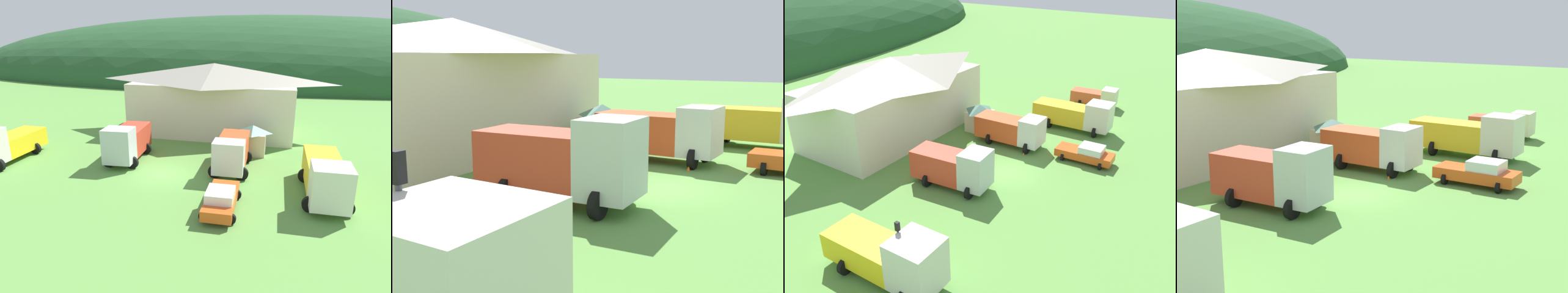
% 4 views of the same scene
% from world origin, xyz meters
% --- Properties ---
extents(ground_plane, '(200.00, 200.00, 0.00)m').
position_xyz_m(ground_plane, '(0.00, 0.00, 0.00)').
color(ground_plane, '#5B9342').
extents(depot_building, '(19.73, 10.10, 8.03)m').
position_xyz_m(depot_building, '(1.32, 14.31, 4.14)').
color(depot_building, silver).
rests_on(depot_building, ground).
extents(play_shed_cream, '(2.71, 2.48, 2.87)m').
position_xyz_m(play_shed_cream, '(6.58, 7.13, 1.48)').
color(play_shed_cream, beige).
rests_on(play_shed_cream, ground).
extents(flatbed_truck_yellow, '(3.40, 7.83, 3.60)m').
position_xyz_m(flatbed_truck_yellow, '(-15.06, -0.81, 1.75)').
color(flatbed_truck_yellow, silver).
rests_on(flatbed_truck_yellow, ground).
extents(tow_truck_silver, '(3.58, 6.72, 3.55)m').
position_xyz_m(tow_truck_silver, '(-4.41, 2.45, 1.83)').
color(tow_truck_silver, silver).
rests_on(tow_truck_silver, ground).
extents(heavy_rig_white, '(3.34, 6.79, 3.17)m').
position_xyz_m(heavy_rig_white, '(5.23, 2.49, 1.67)').
color(heavy_rig_white, white).
rests_on(heavy_rig_white, ground).
extents(heavy_rig_striped, '(3.38, 8.28, 3.33)m').
position_xyz_m(heavy_rig_striped, '(12.40, -1.36, 1.69)').
color(heavy_rig_striped, silver).
rests_on(heavy_rig_striped, ground).
extents(light_truck_cream, '(2.76, 5.50, 2.35)m').
position_xyz_m(light_truck_cream, '(20.74, -0.79, 1.20)').
color(light_truck_cream, beige).
rests_on(light_truck_cream, ground).
extents(service_pickup_orange, '(2.44, 5.18, 1.66)m').
position_xyz_m(service_pickup_orange, '(5.63, -5.01, 0.83)').
color(service_pickup_orange, '#E1511A').
rests_on(service_pickup_orange, ground).
extents(traffic_light_west, '(0.20, 0.32, 4.26)m').
position_xyz_m(traffic_light_west, '(-14.93, -1.41, 2.61)').
color(traffic_light_west, '#4C4C51').
rests_on(traffic_light_west, ground).
extents(traffic_cone_near_pickup, '(0.36, 0.36, 0.57)m').
position_xyz_m(traffic_cone_near_pickup, '(-3.54, 4.89, 0.00)').
color(traffic_cone_near_pickup, orange).
rests_on(traffic_cone_near_pickup, ground).
extents(traffic_cone_mid_row, '(0.36, 0.36, 0.52)m').
position_xyz_m(traffic_cone_mid_row, '(3.78, 0.37, 0.00)').
color(traffic_cone_mid_row, orange).
rests_on(traffic_cone_mid_row, ground).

